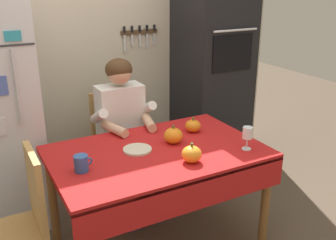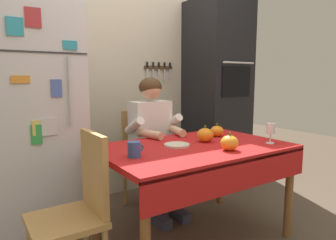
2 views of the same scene
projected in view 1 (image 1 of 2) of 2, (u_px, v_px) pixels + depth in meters
name	position (u px, v px, depth m)	size (l,w,h in m)	color
back_wall_assembly	(98.00, 40.00, 3.43)	(3.70, 0.13, 2.60)	beige
wall_oven	(212.00, 64.00, 3.67)	(0.60, 0.64, 2.10)	black
dining_table	(159.00, 163.00, 2.58)	(1.40, 0.90, 0.74)	brown
chair_behind_person	(116.00, 141.00, 3.28)	(0.40, 0.40, 0.93)	tan
seated_person	(124.00, 123.00, 3.05)	(0.47, 0.55, 1.25)	#38384C
chair_left_side	(21.00, 222.00, 2.19)	(0.40, 0.40, 0.93)	tan
coffee_mug	(81.00, 163.00, 2.27)	(0.11, 0.08, 0.10)	#2D569E
wine_glass	(247.00, 134.00, 2.54)	(0.07, 0.07, 0.16)	white
pumpkin_large	(193.00, 126.00, 2.86)	(0.12, 0.12, 0.11)	orange
pumpkin_medium	(192.00, 154.00, 2.39)	(0.13, 0.13, 0.13)	orange
pumpkin_small	(173.00, 136.00, 2.66)	(0.13, 0.13, 0.13)	orange
serving_tray	(137.00, 150.00, 2.56)	(0.19, 0.19, 0.02)	beige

